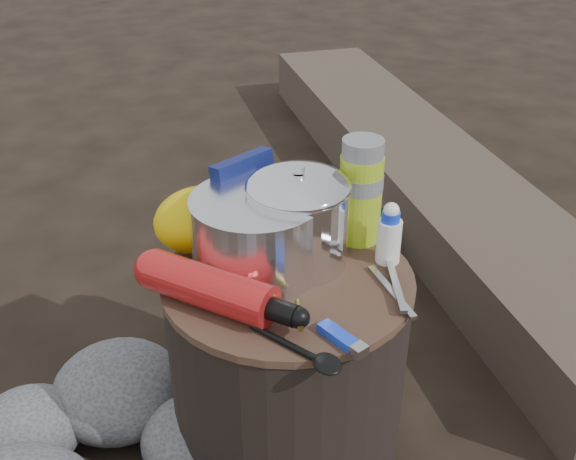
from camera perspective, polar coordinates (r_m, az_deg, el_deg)
name	(u,v)px	position (r m, az deg, el deg)	size (l,w,h in m)	color
ground	(288,440)	(1.42, 0.00, -16.94)	(60.00, 60.00, 0.00)	black
stump	(288,365)	(1.28, 0.00, -11.05)	(0.42, 0.42, 0.39)	black
log_main	(421,173)	(2.22, 10.88, 4.60)	(0.36, 2.16, 0.18)	#44392F
log_small	(351,211)	(2.06, 5.21, 1.53)	(0.21, 1.13, 0.09)	#44392F
foil_windscreen	(257,234)	(1.15, -2.61, -0.35)	(0.22, 0.22, 0.13)	silver
camping_pot	(298,217)	(1.16, 0.83, 1.04)	(0.17, 0.17, 0.17)	silver
fuel_bottle	(210,288)	(1.08, -6.46, -4.78)	(0.07, 0.28, 0.07)	red
thermos	(361,191)	(1.23, 6.01, 3.19)	(0.08, 0.08, 0.19)	#A5C91F
travel_mug	(326,201)	(1.27, 3.18, 2.39)	(0.07, 0.07, 0.11)	black
stuff_sack	(201,219)	(1.22, -7.21, 0.87)	(0.17, 0.14, 0.11)	yellow
food_pouch	(246,199)	(1.23, -3.45, 2.56)	(0.12, 0.03, 0.16)	#0F1754
lighter	(338,335)	(1.03, 4.15, -8.66)	(0.02, 0.09, 0.02)	blue
pot_grabber	(391,290)	(1.13, 8.54, -4.90)	(0.04, 0.15, 0.01)	#B8B8BE
spork	(287,343)	(1.01, -0.09, -9.33)	(0.03, 0.15, 0.01)	black
squeeze_bottle	(389,236)	(1.19, 8.35, -0.49)	(0.04, 0.04, 0.10)	white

